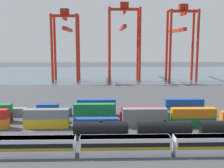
# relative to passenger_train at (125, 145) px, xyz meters

# --- Properties ---
(ground_plane) EXTENTS (420.00, 420.00, 0.00)m
(ground_plane) POSITION_rel_passenger_train_xyz_m (4.14, 60.36, -2.14)
(ground_plane) COLOR #424247
(harbour_water) EXTENTS (400.00, 110.00, 0.01)m
(harbour_water) POSITION_rel_passenger_train_xyz_m (4.14, 150.39, -2.14)
(harbour_water) COLOR #475B6B
(harbour_water) RESTS_ON ground_plane
(passenger_train) EXTENTS (57.33, 3.14, 3.90)m
(passenger_train) POSITION_rel_passenger_train_xyz_m (0.00, 0.00, 0.00)
(passenger_train) COLOR silver
(passenger_train) RESTS_ON ground_plane
(freight_tank_row) EXTENTS (59.03, 3.05, 4.51)m
(freight_tank_row) POSITION_rel_passenger_train_xyz_m (17.92, 10.00, 0.01)
(freight_tank_row) COLOR #232326
(freight_tank_row) RESTS_ON ground_plane
(shipping_container_2) EXTENTS (12.10, 2.44, 2.60)m
(shipping_container_2) POSITION_rel_passenger_train_xyz_m (-19.89, 18.85, -0.84)
(shipping_container_2) COLOR gold
(shipping_container_2) RESTS_ON ground_plane
(shipping_container_3) EXTENTS (12.10, 2.44, 2.60)m
(shipping_container_3) POSITION_rel_passenger_train_xyz_m (-19.89, 18.85, 1.76)
(shipping_container_3) COLOR slate
(shipping_container_3) RESTS_ON shipping_container_2
(shipping_container_4) EXTENTS (12.10, 2.44, 2.60)m
(shipping_container_4) POSITION_rel_passenger_train_xyz_m (-6.54, 18.85, -0.84)
(shipping_container_4) COLOR #1C4299
(shipping_container_4) RESTS_ON ground_plane
(shipping_container_5) EXTENTS (12.10, 2.44, 2.60)m
(shipping_container_5) POSITION_rel_passenger_train_xyz_m (6.81, 18.85, -0.84)
(shipping_container_5) COLOR slate
(shipping_container_5) RESTS_ON ground_plane
(shipping_container_6) EXTENTS (12.10, 2.44, 2.60)m
(shipping_container_6) POSITION_rel_passenger_train_xyz_m (6.81, 18.85, 1.76)
(shipping_container_6) COLOR slate
(shipping_container_6) RESTS_ON shipping_container_5
(shipping_container_7) EXTENTS (12.10, 2.44, 2.60)m
(shipping_container_7) POSITION_rel_passenger_train_xyz_m (20.16, 18.85, -0.84)
(shipping_container_7) COLOR #197538
(shipping_container_7) RESTS_ON ground_plane
(shipping_container_8) EXTENTS (12.10, 2.44, 2.60)m
(shipping_container_8) POSITION_rel_passenger_train_xyz_m (20.16, 18.85, 1.76)
(shipping_container_8) COLOR orange
(shipping_container_8) RESTS_ON shipping_container_7
(shipping_container_10) EXTENTS (6.04, 2.44, 2.60)m
(shipping_container_10) POSITION_rel_passenger_train_xyz_m (-34.32, 25.02, -0.84)
(shipping_container_10) COLOR maroon
(shipping_container_10) RESTS_ON ground_plane
(shipping_container_11) EXTENTS (6.04, 2.44, 2.60)m
(shipping_container_11) POSITION_rel_passenger_train_xyz_m (-34.32, 25.02, 1.76)
(shipping_container_11) COLOR #197538
(shipping_container_11) RESTS_ON shipping_container_10
(shipping_container_12) EXTENTS (6.04, 2.44, 2.60)m
(shipping_container_12) POSITION_rel_passenger_train_xyz_m (-20.74, 25.02, -0.84)
(shipping_container_12) COLOR #1C4299
(shipping_container_12) RESTS_ON ground_plane
(shipping_container_13) EXTENTS (6.04, 2.44, 2.60)m
(shipping_container_13) POSITION_rel_passenger_train_xyz_m (-20.74, 25.02, 1.76)
(shipping_container_13) COLOR #1C4299
(shipping_container_13) RESTS_ON shipping_container_12
(shipping_container_14) EXTENTS (12.10, 2.44, 2.60)m
(shipping_container_14) POSITION_rel_passenger_train_xyz_m (-7.15, 25.02, -0.84)
(shipping_container_14) COLOR #197538
(shipping_container_14) RESTS_ON ground_plane
(shipping_container_15) EXTENTS (12.10, 2.44, 2.60)m
(shipping_container_15) POSITION_rel_passenger_train_xyz_m (-7.15, 25.02, 1.76)
(shipping_container_15) COLOR #197538
(shipping_container_15) RESTS_ON shipping_container_14
(shipping_container_16) EXTENTS (12.10, 2.44, 2.60)m
(shipping_container_16) POSITION_rel_passenger_train_xyz_m (6.43, 25.02, -0.84)
(shipping_container_16) COLOR #AD211C
(shipping_container_16) RESTS_ON ground_plane
(shipping_container_17) EXTENTS (12.10, 2.44, 2.60)m
(shipping_container_17) POSITION_rel_passenger_train_xyz_m (20.01, 25.02, -0.84)
(shipping_container_17) COLOR #197538
(shipping_container_17) RESTS_ON ground_plane
(shipping_container_19) EXTENTS (12.10, 2.44, 2.60)m
(shipping_container_19) POSITION_rel_passenger_train_xyz_m (-34.64, 31.19, -0.84)
(shipping_container_19) COLOR slate
(shipping_container_19) RESTS_ON ground_plane
(shipping_container_20) EXTENTS (12.10, 2.44, 2.60)m
(shipping_container_20) POSITION_rel_passenger_train_xyz_m (-20.67, 31.19, -0.84)
(shipping_container_20) COLOR #146066
(shipping_container_20) RESTS_ON ground_plane
(shipping_container_21) EXTENTS (12.10, 2.44, 2.60)m
(shipping_container_21) POSITION_rel_passenger_train_xyz_m (-6.70, 31.19, -0.84)
(shipping_container_21) COLOR #AD211C
(shipping_container_21) RESTS_ON ground_plane
(shipping_container_22) EXTENTS (12.10, 2.44, 2.60)m
(shipping_container_22) POSITION_rel_passenger_train_xyz_m (-6.70, 31.19, 1.76)
(shipping_container_22) COLOR #1C4299
(shipping_container_22) RESTS_ON shipping_container_21
(shipping_container_23) EXTENTS (12.10, 2.44, 2.60)m
(shipping_container_23) POSITION_rel_passenger_train_xyz_m (7.27, 31.19, -0.84)
(shipping_container_23) COLOR #AD211C
(shipping_container_23) RESTS_ON ground_plane
(shipping_container_24) EXTENTS (12.10, 2.44, 2.60)m
(shipping_container_24) POSITION_rel_passenger_train_xyz_m (21.24, 31.19, -0.84)
(shipping_container_24) COLOR slate
(shipping_container_24) RESTS_ON ground_plane
(shipping_container_25) EXTENTS (12.10, 2.44, 2.60)m
(shipping_container_25) POSITION_rel_passenger_train_xyz_m (21.24, 31.19, 1.76)
(shipping_container_25) COLOR #1C4299
(shipping_container_25) RESTS_ON shipping_container_24
(gantry_crane_west) EXTENTS (16.00, 35.34, 42.30)m
(gantry_crane_west) POSITION_rel_passenger_train_xyz_m (-26.92, 113.11, 23.79)
(gantry_crane_west) COLOR red
(gantry_crane_west) RESTS_ON ground_plane
(gantry_crane_central) EXTENTS (19.08, 40.75, 46.07)m
(gantry_crane_central) POSITION_rel_passenger_train_xyz_m (7.59, 113.80, 25.78)
(gantry_crane_central) COLOR red
(gantry_crane_central) RESTS_ON ground_plane
(gantry_crane_east) EXTENTS (17.55, 37.63, 45.15)m
(gantry_crane_east) POSITION_rel_passenger_train_xyz_m (42.10, 113.39, 24.88)
(gantry_crane_east) COLOR red
(gantry_crane_east) RESTS_ON ground_plane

